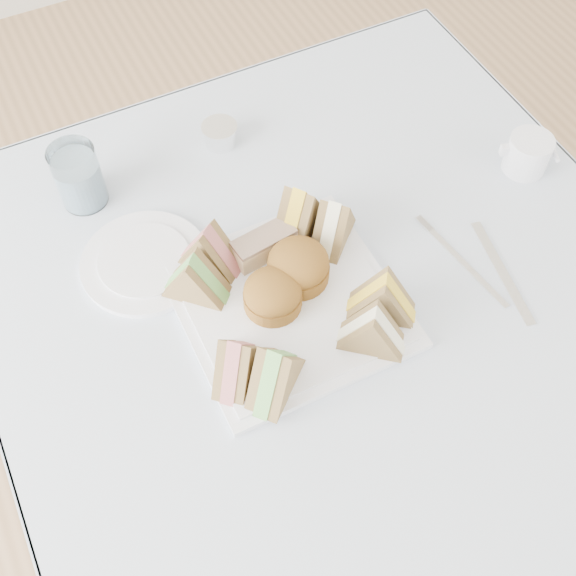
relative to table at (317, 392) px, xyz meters
name	(u,v)px	position (x,y,z in m)	size (l,w,h in m)	color
floor	(312,458)	(0.00, 0.00, -0.37)	(4.00, 4.00, 0.00)	#9E7751
table	(317,392)	(0.00, 0.00, 0.00)	(0.90, 0.90, 0.74)	brown
tablecloth	(326,287)	(0.00, 0.00, 0.37)	(1.02, 1.02, 0.01)	#AFBBD7
serving_plate	(288,304)	(-0.07, -0.01, 0.38)	(0.31, 0.31, 0.01)	white
sandwich_fl_a	(236,359)	(-0.18, -0.08, 0.43)	(0.10, 0.05, 0.09)	olive
sandwich_fl_b	(275,369)	(-0.14, -0.12, 0.43)	(0.11, 0.05, 0.09)	olive
sandwich_fr_a	(383,295)	(0.05, -0.08, 0.43)	(0.10, 0.05, 0.09)	olive
sandwich_fr_b	(373,328)	(0.01, -0.12, 0.43)	(0.10, 0.05, 0.09)	olive
sandwich_bl_a	(194,276)	(-0.18, 0.07, 0.43)	(0.10, 0.05, 0.09)	olive
sandwich_bl_b	(209,247)	(-0.14, 0.11, 0.43)	(0.10, 0.05, 0.09)	olive
sandwich_br_a	(334,221)	(0.05, 0.07, 0.43)	(0.10, 0.05, 0.09)	olive
sandwich_br_b	(299,211)	(0.01, 0.11, 0.44)	(0.11, 0.05, 0.10)	olive
scone_left	(273,294)	(-0.09, 0.00, 0.42)	(0.09, 0.09, 0.06)	brown
scone_right	(298,265)	(-0.03, 0.03, 0.42)	(0.09, 0.09, 0.06)	brown
pastry_slice	(264,246)	(-0.06, 0.09, 0.41)	(0.10, 0.04, 0.05)	beige
side_plate	(145,262)	(-0.23, 0.16, 0.38)	(0.20, 0.20, 0.01)	white
water_glass	(78,176)	(-0.27, 0.33, 0.43)	(0.08, 0.08, 0.11)	white
tea_strainer	(220,135)	(-0.02, 0.35, 0.39)	(0.06, 0.06, 0.04)	white
knife	(502,272)	(0.26, -0.10, 0.38)	(0.02, 0.20, 0.00)	white
fork	(468,268)	(0.21, -0.07, 0.38)	(0.01, 0.18, 0.00)	white
creamer_jug	(528,154)	(0.42, 0.06, 0.41)	(0.07, 0.07, 0.07)	white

